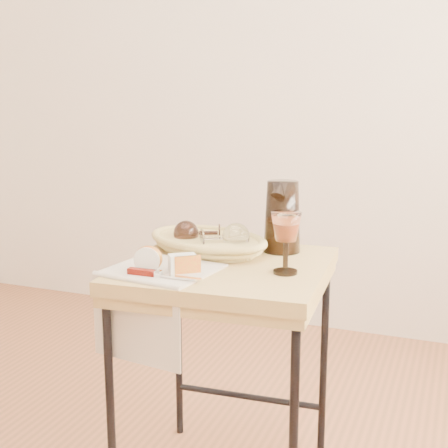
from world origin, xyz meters
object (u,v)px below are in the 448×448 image
at_px(goblet_lying_b, 222,237).
at_px(table_knife, 161,274).
at_px(goblet_lying_a, 200,233).
at_px(apple_half, 149,258).
at_px(wine_goblet, 286,243).
at_px(side_table, 226,379).
at_px(bread_basket, 208,244).
at_px(tea_towel, 163,269).
at_px(pitcher, 282,217).

height_order(goblet_lying_b, table_knife, goblet_lying_b).
relative_size(goblet_lying_a, apple_half, 1.67).
bearing_deg(apple_half, wine_goblet, 7.49).
relative_size(side_table, apple_half, 9.41).
distance_m(bread_basket, goblet_lying_a, 0.05).
bearing_deg(bread_basket, side_table, -26.54).
bearing_deg(apple_half, tea_towel, 42.48).
height_order(bread_basket, goblet_lying_a, goblet_lying_a).
relative_size(side_table, tea_towel, 2.61).
relative_size(bread_basket, pitcher, 1.41).
distance_m(pitcher, apple_half, 0.46).
xyz_separation_m(side_table, table_knife, (-0.10, -0.21, 0.38)).
bearing_deg(apple_half, goblet_lying_b, 53.11).
bearing_deg(apple_half, side_table, 33.44).
xyz_separation_m(tea_towel, apple_half, (-0.02, -0.03, 0.04)).
bearing_deg(goblet_lying_b, pitcher, -0.38).
xyz_separation_m(pitcher, wine_goblet, (0.08, -0.23, -0.02)).
height_order(tea_towel, goblet_lying_a, goblet_lying_a).
bearing_deg(tea_towel, pitcher, 60.44).
bearing_deg(bread_basket, table_knife, -70.41).
height_order(side_table, table_knife, table_knife).
xyz_separation_m(goblet_lying_a, apple_half, (-0.02, -0.30, -0.01)).
relative_size(bread_basket, goblet_lying_a, 2.84).
bearing_deg(table_knife, goblet_lying_b, 79.01).
bearing_deg(table_knife, pitcher, 61.31).
height_order(tea_towel, goblet_lying_b, goblet_lying_b).
xyz_separation_m(tea_towel, wine_goblet, (0.33, 0.10, 0.08)).
height_order(bread_basket, pitcher, pitcher).
distance_m(pitcher, table_knife, 0.47).
height_order(bread_basket, wine_goblet, wine_goblet).
bearing_deg(pitcher, side_table, -114.83).
distance_m(side_table, pitcher, 0.52).
height_order(bread_basket, table_knife, bread_basket).
relative_size(tea_towel, goblet_lying_b, 2.05).
distance_m(tea_towel, table_knife, 0.08).
xyz_separation_m(wine_goblet, apple_half, (-0.35, -0.13, -0.04)).
bearing_deg(goblet_lying_a, pitcher, 171.98).
bearing_deg(tea_towel, wine_goblet, 24.52).
relative_size(wine_goblet, apple_half, 2.23).
distance_m(bread_basket, goblet_lying_b, 0.07).
bearing_deg(tea_towel, goblet_lying_a, 97.45).
xyz_separation_m(tea_towel, bread_basket, (0.03, 0.25, 0.02)).
xyz_separation_m(side_table, tea_towel, (-0.14, -0.14, 0.37)).
height_order(goblet_lying_b, apple_half, goblet_lying_b).
bearing_deg(pitcher, goblet_lying_b, -141.65).
relative_size(tea_towel, bread_basket, 0.76).
distance_m(bread_basket, wine_goblet, 0.33).
xyz_separation_m(pitcher, table_knife, (-0.22, -0.40, -0.10)).
distance_m(side_table, goblet_lying_b, 0.43).
relative_size(side_table, wine_goblet, 4.22).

